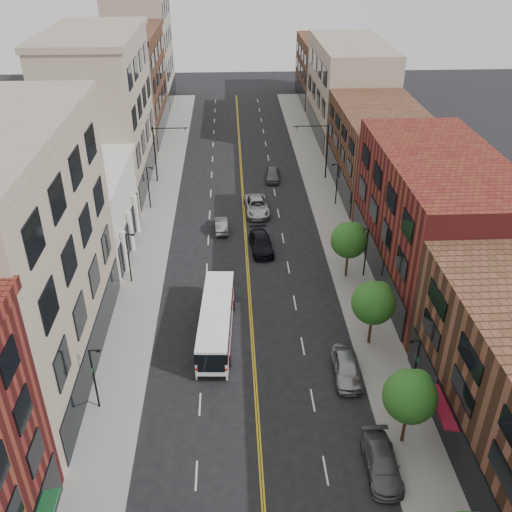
{
  "coord_description": "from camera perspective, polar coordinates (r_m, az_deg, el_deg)",
  "views": [
    {
      "loc": [
        -1.43,
        -21.42,
        29.43
      ],
      "look_at": [
        0.53,
        19.9,
        5.0
      ],
      "focal_mm": 40.0,
      "sensor_mm": 36.0,
      "label": 1
    }
  ],
  "objects": [
    {
      "name": "ground",
      "position": [
        36.43,
        0.72,
        -23.33
      ],
      "size": [
        220.0,
        220.0,
        0.0
      ],
      "primitive_type": "plane",
      "color": "black",
      "rests_on": "ground"
    },
    {
      "name": "sidewalk_left",
      "position": [
        64.17,
        -10.09,
        2.83
      ],
      "size": [
        4.0,
        110.0,
        0.15
      ],
      "primitive_type": "cube",
      "color": "gray",
      "rests_on": "ground"
    },
    {
      "name": "sidewalk_right",
      "position": [
        64.62,
        7.79,
        3.24
      ],
      "size": [
        4.0,
        110.0,
        0.15
      ],
      "primitive_type": "cube",
      "color": "gray",
      "rests_on": "ground"
    },
    {
      "name": "bldg_l_tanoffice",
      "position": [
        42.95,
        -23.58,
        -0.65
      ],
      "size": [
        10.0,
        22.0,
        18.0
      ],
      "primitive_type": "cube",
      "color": "gray",
      "rests_on": "ground"
    },
    {
      "name": "bldg_l_white",
      "position": [
        60.31,
        -17.45,
        4.14
      ],
      "size": [
        10.0,
        14.0,
        8.0
      ],
      "primitive_type": "cube",
      "color": "silver",
      "rests_on": "ground"
    },
    {
      "name": "bldg_l_far_a",
      "position": [
        74.02,
        -15.17,
        13.51
      ],
      "size": [
        10.0,
        20.0,
        18.0
      ],
      "primitive_type": "cube",
      "color": "gray",
      "rests_on": "ground"
    },
    {
      "name": "bldg_l_far_b",
      "position": [
        93.38,
        -12.75,
        16.27
      ],
      "size": [
        10.0,
        20.0,
        15.0
      ],
      "primitive_type": "cube",
      "color": "brown",
      "rests_on": "ground"
    },
    {
      "name": "bldg_l_far_c",
      "position": [
        110.27,
        -11.48,
        19.86
      ],
      "size": [
        10.0,
        16.0,
        20.0
      ],
      "primitive_type": "cube",
      "color": "gray",
      "rests_on": "ground"
    },
    {
      "name": "bldg_r_mid",
      "position": [
        54.33,
        17.45,
        3.52
      ],
      "size": [
        10.0,
        22.0,
        12.0
      ],
      "primitive_type": "cube",
      "color": "maroon",
      "rests_on": "ground"
    },
    {
      "name": "bldg_r_far_a",
      "position": [
        73.13,
        12.25,
        10.35
      ],
      "size": [
        10.0,
        20.0,
        10.0
      ],
      "primitive_type": "cube",
      "color": "brown",
      "rests_on": "ground"
    },
    {
      "name": "bldg_r_far_b",
      "position": [
        92.12,
        9.28,
        16.09
      ],
      "size": [
        10.0,
        22.0,
        14.0
      ],
      "primitive_type": "cube",
      "color": "gray",
      "rests_on": "ground"
    },
    {
      "name": "bldg_r_far_c",
      "position": [
        111.59,
        7.21,
        17.95
      ],
      "size": [
        10.0,
        18.0,
        11.0
      ],
      "primitive_type": "cube",
      "color": "brown",
      "rests_on": "ground"
    },
    {
      "name": "tree_r_1",
      "position": [
        37.51,
        15.25,
        -13.22
      ],
      "size": [
        3.4,
        3.4,
        5.59
      ],
      "color": "black",
      "rests_on": "sidewalk_right"
    },
    {
      "name": "tree_r_2",
      "position": [
        44.91,
        11.76,
        -4.47
      ],
      "size": [
        3.4,
        3.4,
        5.59
      ],
      "color": "black",
      "rests_on": "sidewalk_right"
    },
    {
      "name": "tree_r_3",
      "position": [
        53.17,
        9.37,
        1.7
      ],
      "size": [
        3.4,
        3.4,
        5.59
      ],
      "color": "black",
      "rests_on": "sidewalk_right"
    },
    {
      "name": "lamp_l_1",
      "position": [
        40.7,
        -15.86,
        -11.44
      ],
      "size": [
        0.81,
        0.55,
        5.05
      ],
      "color": "black",
      "rests_on": "sidewalk_left"
    },
    {
      "name": "lamp_l_2",
      "position": [
        53.42,
        -12.61,
        0.06
      ],
      "size": [
        0.81,
        0.55,
        5.05
      ],
      "color": "black",
      "rests_on": "sidewalk_left"
    },
    {
      "name": "lamp_l_3",
      "position": [
        67.55,
        -10.67,
        6.96
      ],
      "size": [
        0.81,
        0.55,
        5.05
      ],
      "color": "black",
      "rests_on": "sidewalk_left"
    },
    {
      "name": "lamp_r_1",
      "position": [
        41.46,
        15.62,
        -10.48
      ],
      "size": [
        0.81,
        0.55,
        5.05
      ],
      "color": "black",
      "rests_on": "sidewalk_right"
    },
    {
      "name": "lamp_r_2",
      "position": [
        54.0,
        10.91,
        0.62
      ],
      "size": [
        0.81,
        0.55,
        5.05
      ],
      "color": "black",
      "rests_on": "sidewalk_right"
    },
    {
      "name": "lamp_r_3",
      "position": [
        68.01,
        8.06,
        7.36
      ],
      "size": [
        0.81,
        0.55,
        5.05
      ],
      "color": "black",
      "rests_on": "sidewalk_right"
    },
    {
      "name": "signal_mast_left",
      "position": [
        74.24,
        -9.56,
        10.64
      ],
      "size": [
        4.49,
        0.18,
        7.2
      ],
      "color": "black",
      "rests_on": "sidewalk_left"
    },
    {
      "name": "signal_mast_right",
      "position": [
        74.63,
        6.58,
        10.97
      ],
      "size": [
        4.49,
        0.18,
        7.2
      ],
      "color": "black",
      "rests_on": "sidewalk_right"
    },
    {
      "name": "city_bus",
      "position": [
        46.33,
        -4.0,
        -6.38
      ],
      "size": [
        3.1,
        11.08,
        2.82
      ],
      "rotation": [
        0.0,
        0.0,
        -0.06
      ],
      "color": "white",
      "rests_on": "ground"
    },
    {
      "name": "car_parked_mid",
      "position": [
        37.98,
        12.46,
        -19.55
      ],
      "size": [
        2.08,
        4.95,
        1.43
      ],
      "primitive_type": "imported",
      "rotation": [
        0.0,
        0.0,
        -0.02
      ],
      "color": "#505056",
      "rests_on": "ground"
    },
    {
      "name": "car_parked_far",
      "position": [
        43.54,
        9.05,
        -10.98
      ],
      "size": [
        2.15,
        4.93,
        1.65
      ],
      "primitive_type": "imported",
      "rotation": [
        0.0,
        0.0,
        -0.04
      ],
      "color": "gray",
      "rests_on": "ground"
    },
    {
      "name": "car_lane_behind",
      "position": [
        62.52,
        -3.5,
        3.1
      ],
      "size": [
        1.65,
        4.07,
        1.31
      ],
      "primitive_type": "imported",
      "rotation": [
        0.0,
        0.0,
        3.21
      ],
      "color": "#4D4D52",
      "rests_on": "ground"
    },
    {
      "name": "car_lane_a",
      "position": [
        58.58,
        0.5,
        1.28
      ],
      "size": [
        2.64,
        5.54,
        1.56
      ],
      "primitive_type": "imported",
      "rotation": [
        0.0,
        0.0,
        0.09
      ],
      "color": "black",
      "rests_on": "ground"
    },
    {
      "name": "car_lane_b",
      "position": [
        66.41,
        0.08,
        5.03
      ],
      "size": [
        3.01,
        5.96,
        1.62
      ],
      "primitive_type": "imported",
      "rotation": [
        0.0,
        0.0,
        0.06
      ],
      "color": "#ADB0B5",
      "rests_on": "ground"
    },
    {
      "name": "car_lane_c",
      "position": [
        75.32,
        1.67,
        8.18
      ],
      "size": [
        2.1,
        4.58,
        1.52
      ],
      "primitive_type": "imported",
      "rotation": [
        0.0,
        0.0,
        -0.07
      ],
      "color": "#515257",
      "rests_on": "ground"
    }
  ]
}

